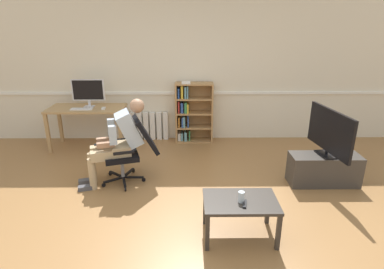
{
  "coord_description": "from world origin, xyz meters",
  "views": [
    {
      "loc": [
        0.11,
        -3.38,
        2.22
      ],
      "look_at": [
        0.15,
        0.85,
        0.7
      ],
      "focal_mm": 29.57,
      "sensor_mm": 36.0,
      "label": 1
    }
  ],
  "objects_px": {
    "imac_monitor": "(88,91)",
    "tv_stand": "(324,169)",
    "drinking_glass": "(241,197)",
    "computer_desk": "(87,113)",
    "computer_mouse": "(104,108)",
    "bookshelf": "(191,112)",
    "keyboard": "(82,109)",
    "spare_remote": "(245,204)",
    "person_seated": "(118,140)",
    "tv_screen": "(330,132)",
    "office_chair": "(132,147)",
    "radiator": "(146,126)",
    "coffee_table": "(240,205)"
  },
  "relations": [
    {
      "from": "computer_desk",
      "to": "drinking_glass",
      "type": "xyz_separation_m",
      "value": [
        2.38,
        -2.67,
        -0.15
      ]
    },
    {
      "from": "computer_mouse",
      "to": "bookshelf",
      "type": "bearing_deg",
      "value": 14.86
    },
    {
      "from": "keyboard",
      "to": "office_chair",
      "type": "bearing_deg",
      "value": -47.86
    },
    {
      "from": "spare_remote",
      "to": "person_seated",
      "type": "bearing_deg",
      "value": -28.4
    },
    {
      "from": "computer_desk",
      "to": "tv_screen",
      "type": "bearing_deg",
      "value": -21.23
    },
    {
      "from": "computer_desk",
      "to": "computer_mouse",
      "type": "distance_m",
      "value": 0.38
    },
    {
      "from": "imac_monitor",
      "to": "tv_stand",
      "type": "xyz_separation_m",
      "value": [
        3.74,
        -1.54,
        -0.82
      ]
    },
    {
      "from": "computer_desk",
      "to": "coffee_table",
      "type": "relative_size",
      "value": 1.73
    },
    {
      "from": "office_chair",
      "to": "coffee_table",
      "type": "distance_m",
      "value": 1.89
    },
    {
      "from": "keyboard",
      "to": "computer_mouse",
      "type": "xyz_separation_m",
      "value": [
        0.38,
        0.02,
        0.01
      ]
    },
    {
      "from": "computer_mouse",
      "to": "coffee_table",
      "type": "xyz_separation_m",
      "value": [
        2.05,
        -2.52,
        -0.39
      ]
    },
    {
      "from": "keyboard",
      "to": "tv_stand",
      "type": "relative_size",
      "value": 0.39
    },
    {
      "from": "imac_monitor",
      "to": "spare_remote",
      "type": "bearing_deg",
      "value": -49.66
    },
    {
      "from": "imac_monitor",
      "to": "tv_stand",
      "type": "height_order",
      "value": "imac_monitor"
    },
    {
      "from": "office_chair",
      "to": "tv_screen",
      "type": "relative_size",
      "value": 0.94
    },
    {
      "from": "drinking_glass",
      "to": "tv_stand",
      "type": "bearing_deg",
      "value": 40.94
    },
    {
      "from": "computer_desk",
      "to": "drinking_glass",
      "type": "distance_m",
      "value": 3.58
    },
    {
      "from": "bookshelf",
      "to": "radiator",
      "type": "bearing_deg",
      "value": 173.64
    },
    {
      "from": "office_chair",
      "to": "spare_remote",
      "type": "xyz_separation_m",
      "value": [
        1.38,
        -1.39,
        -0.07
      ]
    },
    {
      "from": "radiator",
      "to": "office_chair",
      "type": "relative_size",
      "value": 0.9
    },
    {
      "from": "computer_desk",
      "to": "tv_screen",
      "type": "height_order",
      "value": "tv_screen"
    },
    {
      "from": "computer_mouse",
      "to": "bookshelf",
      "type": "height_order",
      "value": "bookshelf"
    },
    {
      "from": "tv_screen",
      "to": "radiator",
      "type": "bearing_deg",
      "value": 47.77
    },
    {
      "from": "computer_desk",
      "to": "keyboard",
      "type": "xyz_separation_m",
      "value": [
        -0.04,
        -0.14,
        0.11
      ]
    },
    {
      "from": "bookshelf",
      "to": "keyboard",
      "type": "bearing_deg",
      "value": -167.41
    },
    {
      "from": "drinking_glass",
      "to": "computer_desk",
      "type": "bearing_deg",
      "value": 131.77
    },
    {
      "from": "keyboard",
      "to": "tv_screen",
      "type": "bearing_deg",
      "value": -19.15
    },
    {
      "from": "computer_desk",
      "to": "imac_monitor",
      "type": "relative_size",
      "value": 2.33
    },
    {
      "from": "tv_stand",
      "to": "drinking_glass",
      "type": "bearing_deg",
      "value": -139.06
    },
    {
      "from": "person_seated",
      "to": "tv_screen",
      "type": "height_order",
      "value": "person_seated"
    },
    {
      "from": "imac_monitor",
      "to": "radiator",
      "type": "bearing_deg",
      "value": 17.95
    },
    {
      "from": "tv_screen",
      "to": "spare_remote",
      "type": "distance_m",
      "value": 1.88
    },
    {
      "from": "keyboard",
      "to": "bookshelf",
      "type": "xyz_separation_m",
      "value": [
        1.93,
        0.43,
        -0.19
      ]
    },
    {
      "from": "drinking_glass",
      "to": "spare_remote",
      "type": "distance_m",
      "value": 0.08
    },
    {
      "from": "computer_desk",
      "to": "tv_screen",
      "type": "distance_m",
      "value": 4.05
    },
    {
      "from": "imac_monitor",
      "to": "drinking_glass",
      "type": "xyz_separation_m",
      "value": [
        2.35,
        -2.75,
        -0.54
      ]
    },
    {
      "from": "computer_desk",
      "to": "radiator",
      "type": "relative_size",
      "value": 1.57
    },
    {
      "from": "imac_monitor",
      "to": "office_chair",
      "type": "distance_m",
      "value": 1.8
    },
    {
      "from": "bookshelf",
      "to": "person_seated",
      "type": "xyz_separation_m",
      "value": [
        -1.04,
        -1.67,
        0.08
      ]
    },
    {
      "from": "radiator",
      "to": "drinking_glass",
      "type": "distance_m",
      "value": 3.37
    },
    {
      "from": "imac_monitor",
      "to": "computer_mouse",
      "type": "height_order",
      "value": "imac_monitor"
    },
    {
      "from": "coffee_table",
      "to": "drinking_glass",
      "type": "height_order",
      "value": "drinking_glass"
    },
    {
      "from": "computer_desk",
      "to": "bookshelf",
      "type": "bearing_deg",
      "value": 8.77
    },
    {
      "from": "bookshelf",
      "to": "radiator",
      "type": "xyz_separation_m",
      "value": [
        -0.89,
        0.1,
        -0.3
      ]
    },
    {
      "from": "imac_monitor",
      "to": "drinking_glass",
      "type": "distance_m",
      "value": 3.65
    },
    {
      "from": "keyboard",
      "to": "tv_screen",
      "type": "relative_size",
      "value": 0.37
    },
    {
      "from": "computer_mouse",
      "to": "spare_remote",
      "type": "bearing_deg",
      "value": -51.42
    },
    {
      "from": "radiator",
      "to": "person_seated",
      "type": "bearing_deg",
      "value": -94.92
    },
    {
      "from": "tv_screen",
      "to": "drinking_glass",
      "type": "distance_m",
      "value": 1.86
    },
    {
      "from": "spare_remote",
      "to": "drinking_glass",
      "type": "bearing_deg",
      "value": -48.5
    }
  ]
}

